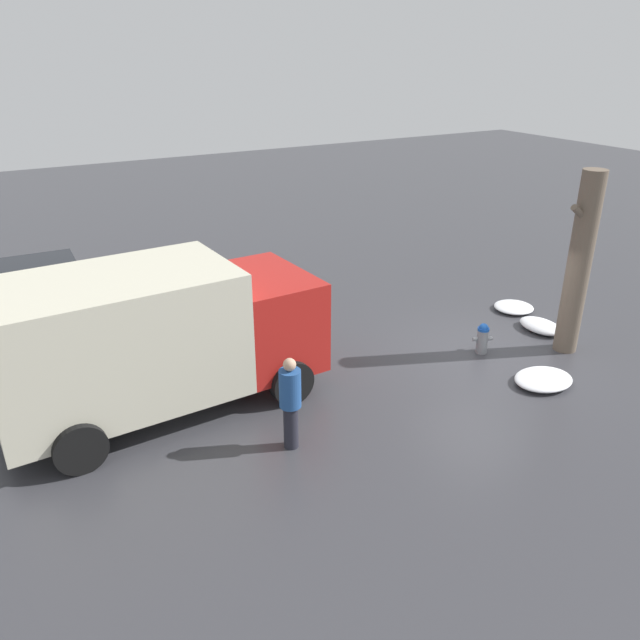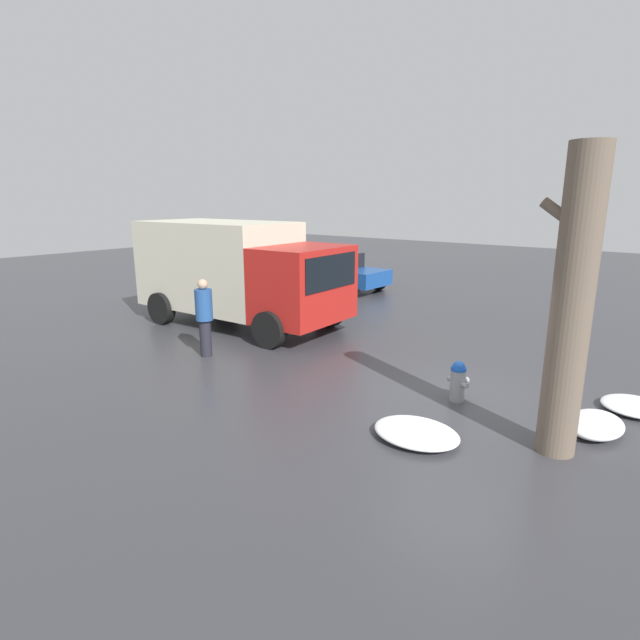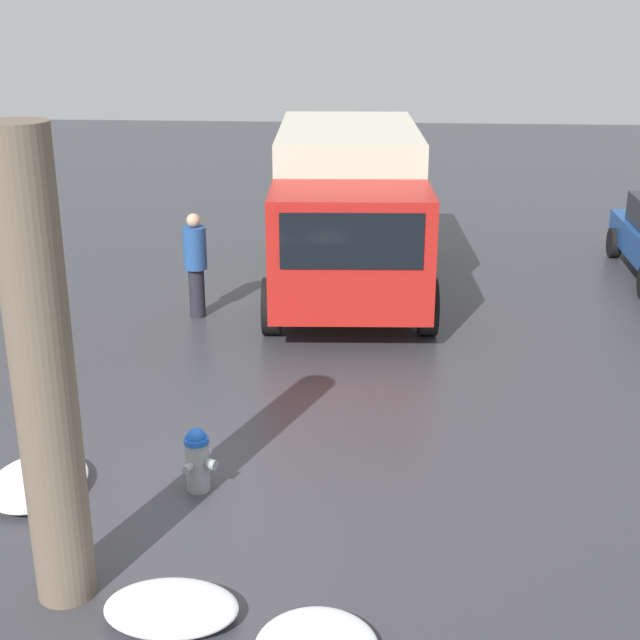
# 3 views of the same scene
# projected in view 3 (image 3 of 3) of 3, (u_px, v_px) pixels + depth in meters

# --- Properties ---
(ground_plane) EXTENTS (60.00, 60.00, 0.00)m
(ground_plane) POSITION_uv_depth(u_px,v_px,m) (199.00, 489.00, 9.66)
(ground_plane) COLOR #38383D
(fire_hydrant) EXTENTS (0.45, 0.36, 0.73)m
(fire_hydrant) POSITION_uv_depth(u_px,v_px,m) (198.00, 459.00, 9.53)
(fire_hydrant) COLOR gray
(fire_hydrant) RESTS_ON ground_plane
(tree_trunk) EXTENTS (0.79, 0.52, 4.17)m
(tree_trunk) POSITION_uv_depth(u_px,v_px,m) (44.00, 378.00, 7.29)
(tree_trunk) COLOR #6B5B4C
(tree_trunk) RESTS_ON ground_plane
(delivery_truck) EXTENTS (6.20, 3.00, 2.84)m
(delivery_truck) POSITION_uv_depth(u_px,v_px,m) (348.00, 206.00, 15.71)
(delivery_truck) COLOR red
(delivery_truck) RESTS_ON ground_plane
(pedestrian) EXTENTS (0.38, 0.38, 1.75)m
(pedestrian) POSITION_uv_depth(u_px,v_px,m) (195.00, 261.00, 14.57)
(pedestrian) COLOR #23232D
(pedestrian) RESTS_ON ground_plane
(snow_pile_by_hydrant) EXTENTS (0.79, 1.16, 0.24)m
(snow_pile_by_hydrant) POSITION_uv_depth(u_px,v_px,m) (171.00, 608.00, 7.60)
(snow_pile_by_hydrant) COLOR white
(snow_pile_by_hydrant) RESTS_ON ground_plane
(snow_pile_curbside) EXTENTS (1.30, 1.04, 0.20)m
(snow_pile_curbside) POSITION_uv_depth(u_px,v_px,m) (38.00, 481.00, 9.62)
(snow_pile_curbside) COLOR white
(snow_pile_curbside) RESTS_ON ground_plane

